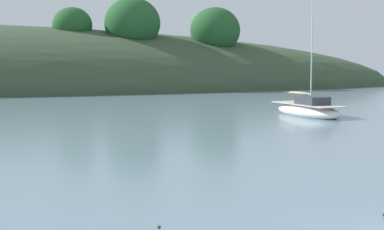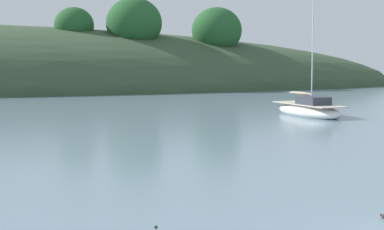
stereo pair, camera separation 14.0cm
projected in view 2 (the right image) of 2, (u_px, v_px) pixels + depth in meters
The scene contains 1 object.
sailboat_red_portside at pixel (309, 110), 43.75m from camera, with size 3.20×7.60×9.57m.
Camera 2 is at (-8.98, -10.40, 4.24)m, focal length 54.95 mm.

